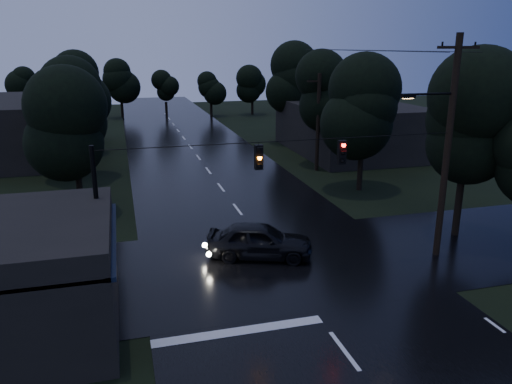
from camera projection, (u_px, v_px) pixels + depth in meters
name	position (u px, v px, depth m)	size (l,w,h in m)	color
main_road	(208.00, 171.00, 39.21)	(12.00, 120.00, 0.02)	black
cross_street	(278.00, 263.00, 22.55)	(60.00, 9.00, 0.02)	black
building_far_right	(350.00, 128.00, 45.83)	(10.00, 14.00, 4.40)	black
building_far_left	(32.00, 127.00, 44.21)	(10.00, 16.00, 5.00)	black
utility_pole_main	(446.00, 145.00, 22.02)	(3.50, 0.30, 10.00)	black
utility_pole_far	(318.00, 121.00, 38.36)	(2.00, 0.30, 7.50)	black
anchor_pole_left	(99.00, 223.00, 18.88)	(0.18, 0.18, 6.00)	black
span_signals	(300.00, 154.00, 20.28)	(15.00, 0.37, 1.12)	black
tree_corner_near	(469.00, 120.00, 24.32)	(4.48, 4.48, 9.44)	black
tree_left_a	(73.00, 124.00, 28.04)	(3.92, 3.92, 8.26)	black
tree_left_b	(72.00, 102.00, 35.19)	(4.20, 4.20, 8.85)	black
tree_left_c	(73.00, 86.00, 44.19)	(4.48, 4.48, 9.44)	black
tree_right_a	(364.00, 107.00, 32.50)	(4.20, 4.20, 8.85)	black
tree_right_b	(325.00, 91.00, 39.95)	(4.48, 4.48, 9.44)	black
tree_right_c	(291.00, 78.00, 49.25)	(4.76, 4.76, 10.03)	black
car	(260.00, 240.00, 23.00)	(1.96, 4.87, 1.66)	black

